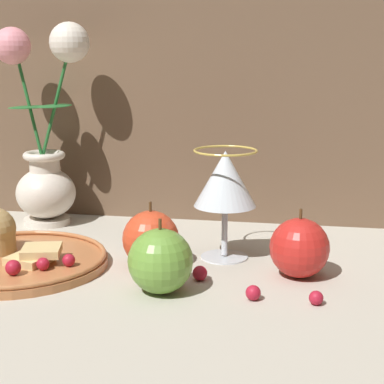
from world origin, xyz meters
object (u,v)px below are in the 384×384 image
(apple_near_glass, at_px, (299,248))
(apple_at_table_edge, at_px, (160,261))
(apple_beside_vase, at_px, (151,238))
(wine_glass, at_px, (225,182))
(vase, at_px, (45,146))
(plate_with_pastries, at_px, (12,254))

(apple_near_glass, xyz_separation_m, apple_at_table_edge, (-0.15, -0.08, 0.00))
(apple_beside_vase, distance_m, apple_near_glass, 0.19)
(apple_beside_vase, bearing_deg, wine_glass, 28.83)
(vase, relative_size, apple_near_glass, 3.66)
(apple_beside_vase, relative_size, apple_at_table_edge, 0.98)
(plate_with_pastries, bearing_deg, vase, 99.48)
(vase, height_order, wine_glass, vase)
(wine_glass, bearing_deg, apple_beside_vase, -151.17)
(apple_at_table_edge, bearing_deg, plate_with_pastries, 164.51)
(plate_with_pastries, relative_size, apple_beside_vase, 2.74)
(apple_near_glass, relative_size, apple_at_table_edge, 0.98)
(apple_near_glass, bearing_deg, vase, 156.32)
(apple_beside_vase, xyz_separation_m, apple_near_glass, (0.19, -0.01, 0.00))
(apple_at_table_edge, bearing_deg, apple_beside_vase, 110.20)
(vase, height_order, apple_at_table_edge, vase)
(apple_near_glass, bearing_deg, apple_at_table_edge, -152.26)
(apple_beside_vase, bearing_deg, apple_at_table_edge, -69.80)
(wine_glass, distance_m, apple_near_glass, 0.13)
(vase, distance_m, apple_at_table_edge, 0.36)
(plate_with_pastries, relative_size, apple_at_table_edge, 2.67)
(plate_with_pastries, xyz_separation_m, apple_at_table_edge, (0.21, -0.06, 0.02))
(apple_beside_vase, height_order, apple_at_table_edge, apple_at_table_edge)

